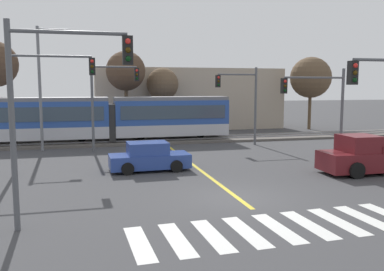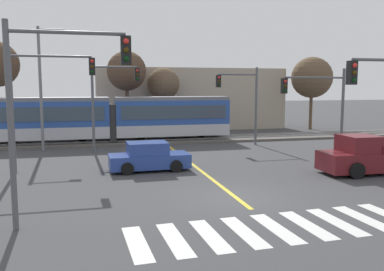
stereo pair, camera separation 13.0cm
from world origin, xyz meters
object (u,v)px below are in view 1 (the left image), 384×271
at_px(traffic_light_far_right, 242,95).
at_px(traffic_light_near_left, 53,92).
at_px(light_rail_tram, 111,117).
at_px(traffic_light_mid_left, 40,90).
at_px(bare_tree_west, 126,71).
at_px(traffic_light_far_left, 108,92).
at_px(traffic_light_mid_right, 321,99).
at_px(sedan_crossing, 149,157).
at_px(street_lamp_west, 43,81).
at_px(bare_tree_far_east, 311,78).
at_px(pickup_truck, 370,157).
at_px(bare_tree_east, 163,84).

relative_size(traffic_light_far_right, traffic_light_near_left, 0.91).
relative_size(light_rail_tram, traffic_light_mid_left, 2.88).
relative_size(light_rail_tram, bare_tree_west, 2.46).
height_order(traffic_light_mid_left, traffic_light_far_left, traffic_light_mid_left).
height_order(traffic_light_near_left, traffic_light_far_left, traffic_light_near_left).
height_order(traffic_light_near_left, traffic_light_mid_right, traffic_light_near_left).
relative_size(sedan_crossing, street_lamp_west, 0.50).
height_order(light_rail_tram, traffic_light_mid_left, traffic_light_mid_left).
height_order(bare_tree_west, bare_tree_far_east, bare_tree_west).
bearing_deg(traffic_light_far_right, street_lamp_west, 176.26).
bearing_deg(pickup_truck, traffic_light_mid_left, 164.77).
xyz_separation_m(traffic_light_near_left, traffic_light_mid_right, (14.81, 9.00, -0.62)).
relative_size(traffic_light_near_left, traffic_light_mid_left, 1.00).
height_order(pickup_truck, traffic_light_mid_right, traffic_light_mid_right).
height_order(pickup_truck, traffic_light_far_left, traffic_light_far_left).
height_order(traffic_light_far_right, bare_tree_far_east, bare_tree_far_east).
relative_size(pickup_truck, street_lamp_west, 0.65).
bearing_deg(bare_tree_far_east, bare_tree_east, 178.65).
bearing_deg(street_lamp_west, light_rail_tram, 29.48).
height_order(pickup_truck, bare_tree_west, bare_tree_west).
bearing_deg(traffic_light_far_left, traffic_light_mid_left, -121.47).
bearing_deg(traffic_light_near_left, bare_tree_east, 72.43).
bearing_deg(bare_tree_west, sedan_crossing, -90.94).
height_order(traffic_light_mid_left, bare_tree_east, traffic_light_mid_left).
bearing_deg(traffic_light_near_left, traffic_light_far_left, 81.06).
distance_m(traffic_light_near_left, bare_tree_west, 23.88).
bearing_deg(street_lamp_west, bare_tree_far_east, 17.93).
xyz_separation_m(bare_tree_west, bare_tree_far_east, (18.87, 1.07, -0.43)).
bearing_deg(bare_tree_far_east, traffic_light_mid_left, -147.58).
xyz_separation_m(traffic_light_far_right, traffic_light_far_left, (-9.87, -0.54, 0.25)).
bearing_deg(traffic_light_near_left, light_rail_tram, 81.77).
bearing_deg(street_lamp_west, traffic_light_near_left, -83.38).
bearing_deg(traffic_light_far_left, traffic_light_mid_right, -25.44).
relative_size(pickup_truck, traffic_light_near_left, 0.85).
height_order(sedan_crossing, traffic_light_mid_left, traffic_light_mid_left).
distance_m(traffic_light_far_left, bare_tree_far_east, 22.99).
relative_size(pickup_truck, traffic_light_mid_left, 0.85).
bearing_deg(bare_tree_far_east, traffic_light_mid_right, -118.44).
bearing_deg(sedan_crossing, street_lamp_west, 125.36).
bearing_deg(traffic_light_near_left, street_lamp_west, 96.62).
distance_m(traffic_light_far_left, street_lamp_west, 4.56).
bearing_deg(traffic_light_far_left, bare_tree_far_east, 24.69).
relative_size(bare_tree_east, bare_tree_far_east, 0.83).
bearing_deg(bare_tree_west, pickup_truck, -60.67).
distance_m(bare_tree_west, bare_tree_east, 3.98).
bearing_deg(sedan_crossing, traffic_light_far_left, 103.97).
xyz_separation_m(traffic_light_mid_left, bare_tree_far_east, (24.52, 15.58, 1.06)).
distance_m(traffic_light_far_right, bare_tree_east, 10.40).
relative_size(traffic_light_far_right, traffic_light_far_left, 0.94).
height_order(sedan_crossing, traffic_light_near_left, traffic_light_near_left).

